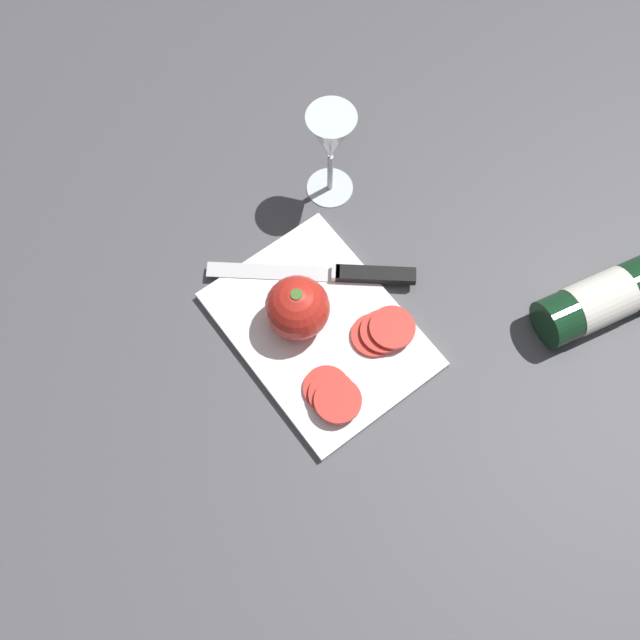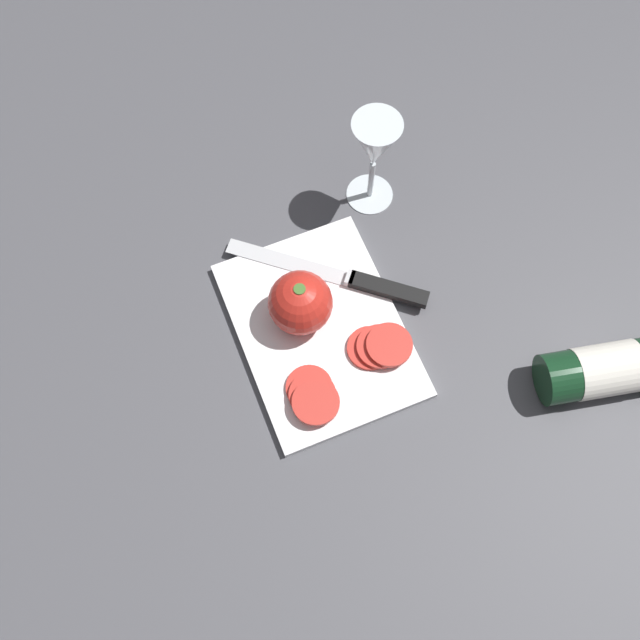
{
  "view_description": "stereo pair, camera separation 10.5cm",
  "coord_description": "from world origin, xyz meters",
  "px_view_note": "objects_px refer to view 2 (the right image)",
  "views": [
    {
      "loc": [
        0.33,
        -0.21,
        1.01
      ],
      "look_at": [
        0.01,
        0.04,
        0.04
      ],
      "focal_mm": 42.0,
      "sensor_mm": 36.0,
      "label": 1
    },
    {
      "loc": [
        0.38,
        -0.11,
        1.01
      ],
      "look_at": [
        0.01,
        0.04,
        0.04
      ],
      "focal_mm": 42.0,
      "sensor_mm": 36.0,
      "label": 2
    }
  ],
  "objects_px": {
    "knife": "(367,284)",
    "tomato_slice_stack_far": "(380,347)",
    "tomato_slice_stack_near": "(312,395)",
    "wine_bottle": "(623,367)",
    "wine_glass": "(375,148)",
    "whole_tomato": "(300,303)"
  },
  "relations": [
    {
      "from": "whole_tomato",
      "to": "knife",
      "type": "bearing_deg",
      "value": 94.55
    },
    {
      "from": "knife",
      "to": "tomato_slice_stack_far",
      "type": "height_order",
      "value": "tomato_slice_stack_far"
    },
    {
      "from": "knife",
      "to": "tomato_slice_stack_far",
      "type": "distance_m",
      "value": 0.1
    },
    {
      "from": "wine_glass",
      "to": "knife",
      "type": "distance_m",
      "value": 0.2
    },
    {
      "from": "tomato_slice_stack_near",
      "to": "tomato_slice_stack_far",
      "type": "relative_size",
      "value": 1.02
    },
    {
      "from": "whole_tomato",
      "to": "knife",
      "type": "height_order",
      "value": "whole_tomato"
    },
    {
      "from": "wine_bottle",
      "to": "wine_glass",
      "type": "relative_size",
      "value": 1.84
    },
    {
      "from": "wine_glass",
      "to": "tomato_slice_stack_near",
      "type": "relative_size",
      "value": 1.93
    },
    {
      "from": "wine_bottle",
      "to": "tomato_slice_stack_near",
      "type": "relative_size",
      "value": 3.54
    },
    {
      "from": "whole_tomato",
      "to": "knife",
      "type": "relative_size",
      "value": 0.37
    },
    {
      "from": "wine_bottle",
      "to": "tomato_slice_stack_far",
      "type": "height_order",
      "value": "wine_bottle"
    },
    {
      "from": "knife",
      "to": "tomato_slice_stack_near",
      "type": "distance_m",
      "value": 0.19
    },
    {
      "from": "whole_tomato",
      "to": "wine_glass",
      "type": "bearing_deg",
      "value": 131.52
    },
    {
      "from": "wine_bottle",
      "to": "whole_tomato",
      "type": "bearing_deg",
      "value": -123.11
    },
    {
      "from": "wine_bottle",
      "to": "wine_glass",
      "type": "height_order",
      "value": "wine_glass"
    },
    {
      "from": "wine_glass",
      "to": "tomato_slice_stack_near",
      "type": "distance_m",
      "value": 0.36
    },
    {
      "from": "wine_bottle",
      "to": "wine_glass",
      "type": "bearing_deg",
      "value": -153.52
    },
    {
      "from": "knife",
      "to": "tomato_slice_stack_far",
      "type": "relative_size",
      "value": 2.81
    },
    {
      "from": "wine_bottle",
      "to": "tomato_slice_stack_near",
      "type": "distance_m",
      "value": 0.43
    },
    {
      "from": "knife",
      "to": "tomato_slice_stack_near",
      "type": "bearing_deg",
      "value": 82.72
    },
    {
      "from": "wine_bottle",
      "to": "wine_glass",
      "type": "distance_m",
      "value": 0.46
    },
    {
      "from": "tomato_slice_stack_near",
      "to": "knife",
      "type": "bearing_deg",
      "value": 132.89
    }
  ]
}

